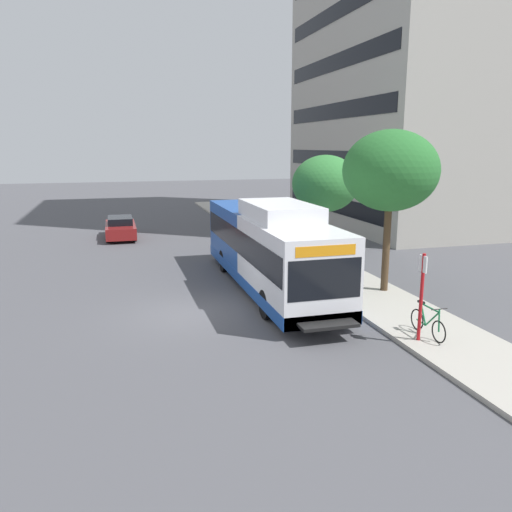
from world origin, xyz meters
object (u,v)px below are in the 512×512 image
transit_bus (268,248)px  street_tree_near_stop (391,171)px  parked_car_far_lane (121,228)px  bus_stop_sign_pole (422,291)px  bicycle_parked (428,323)px  street_tree_mid_block (325,184)px

transit_bus → street_tree_near_stop: (4.20, -1.92, 3.08)m
parked_car_far_lane → street_tree_near_stop: bearing=-57.7°
transit_bus → parked_car_far_lane: 14.73m
transit_bus → street_tree_near_stop: size_ratio=1.98×
bus_stop_sign_pole → bicycle_parked: bearing=25.8°
street_tree_near_stop → parked_car_far_lane: bearing=122.3°
bicycle_parked → bus_stop_sign_pole: bearing=-154.2°
street_tree_near_stop → street_tree_mid_block: (0.40, 7.02, -0.98)m
bus_stop_sign_pole → parked_car_far_lane: bus_stop_sign_pole is taller
bicycle_parked → street_tree_mid_block: street_tree_mid_block is taller
bicycle_parked → parked_car_far_lane: (-8.53, 20.29, 0.10)m
bus_stop_sign_pole → street_tree_mid_block: size_ratio=0.51×
bus_stop_sign_pole → bicycle_parked: size_ratio=1.48×
transit_bus → bicycle_parked: (2.93, -6.70, -1.14)m
street_tree_near_stop → transit_bus: bearing=155.5°
street_tree_near_stop → parked_car_far_lane: size_ratio=1.38×
bicycle_parked → street_tree_mid_block: 12.35m
street_tree_near_stop → street_tree_mid_block: bearing=86.7°
bus_stop_sign_pole → bicycle_parked: bus_stop_sign_pole is taller
transit_bus → street_tree_mid_block: size_ratio=2.39×
bus_stop_sign_pole → parked_car_far_lane: size_ratio=0.58×
bicycle_parked → parked_car_far_lane: size_ratio=0.39×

